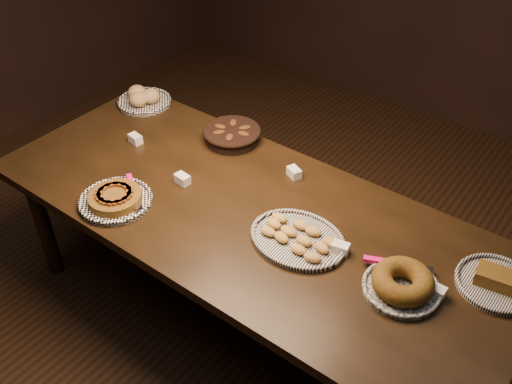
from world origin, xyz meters
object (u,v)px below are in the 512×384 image
Objects in this scene: buffet_table at (247,222)px; bundt_cake_plate at (402,284)px; apple_tart_plate at (116,199)px; madeleine_platter at (298,238)px.

bundt_cake_plate reaches higher than buffet_table.
madeleine_platter is at bearing 35.30° from apple_tart_plate.
apple_tart_plate is at bearing -141.34° from madeleine_platter.
buffet_table is 0.76m from bundt_cake_plate.
apple_tart_plate is at bearing -146.77° from buffet_table.
bundt_cake_plate reaches higher than madeleine_platter.
buffet_table is at bearing 155.56° from bundt_cake_plate.
apple_tart_plate is (-0.49, -0.32, 0.10)m from buffet_table.
buffet_table is 7.07× the size of bundt_cake_plate.
buffet_table is 0.59m from apple_tart_plate.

